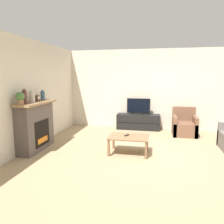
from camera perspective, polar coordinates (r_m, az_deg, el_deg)
ground_plane at (r=5.12m, az=8.41°, el=-11.30°), size 24.00×24.00×0.00m
wall_back at (r=7.62m, az=9.94°, el=5.83°), size 12.00×0.06×2.70m
wall_left at (r=5.73m, az=-21.13°, el=4.23°), size 0.06×12.00×2.70m
fireplace at (r=5.65m, az=-19.38°, el=-3.39°), size 0.47×1.30×1.19m
mantel_vase_left at (r=5.20m, az=-21.87°, el=3.70°), size 0.11×0.11×0.33m
mantel_vase_centre_left at (r=5.45m, az=-20.17°, el=3.82°), size 0.13×0.13×0.30m
mantel_vase_right at (r=5.87m, az=-17.66°, el=4.15°), size 0.11×0.11×0.26m
mantel_clock at (r=5.65m, az=-18.91°, el=3.42°), size 0.08×0.11×0.15m
potted_plant at (r=5.07m, az=-22.87°, el=3.45°), size 0.19×0.19×0.28m
tv_stand at (r=7.51m, az=6.86°, el=-2.55°), size 1.44×0.43×0.52m
tv at (r=7.42m, az=6.93°, el=1.31°), size 0.78×0.18×0.54m
armchair at (r=7.12m, az=18.35°, el=-3.48°), size 0.70×0.76×0.84m
coffee_table at (r=5.15m, az=4.39°, el=-6.89°), size 0.92×0.64×0.41m
remote at (r=5.18m, az=3.87°, el=-6.08°), size 0.11×0.15×0.02m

